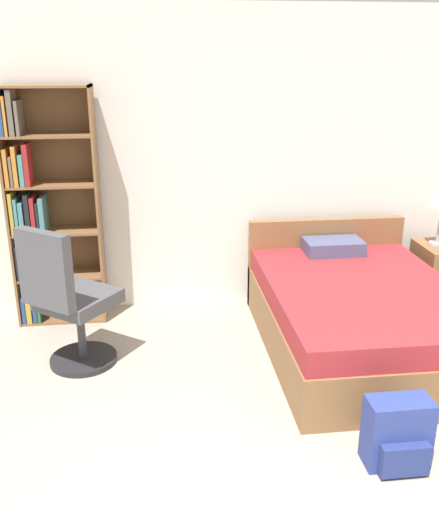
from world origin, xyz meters
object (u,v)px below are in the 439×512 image
at_px(backpack_blue, 398,435).
at_px(bed, 357,314).
at_px(bookshelf, 43,210).
at_px(office_chair, 68,302).

bearing_deg(backpack_blue, bed, 79.86).
distance_m(bookshelf, backpack_blue, 3.20).
xyz_separation_m(bookshelf, backpack_blue, (2.21, -2.18, -0.79)).
height_order(bookshelf, backpack_blue, bookshelf).
distance_m(office_chair, backpack_blue, 2.35).
xyz_separation_m(bookshelf, office_chair, (0.28, -0.88, -0.45)).
xyz_separation_m(bed, backpack_blue, (-0.24, -1.36, -0.09)).
height_order(bookshelf, bed, bookshelf).
bearing_deg(bookshelf, backpack_blue, -44.66).
distance_m(bookshelf, office_chair, 1.03).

